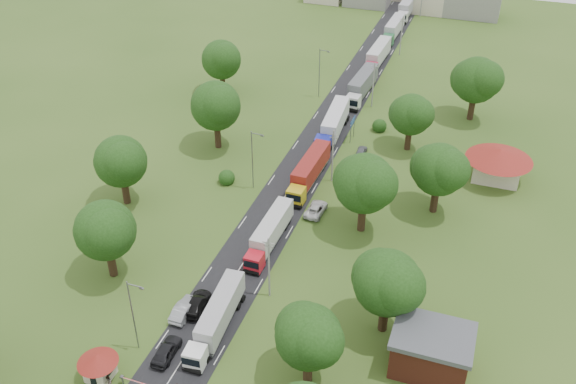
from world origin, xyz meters
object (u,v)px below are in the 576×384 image
at_px(guard_booth, 98,363).
at_px(truck_0, 217,317).
at_px(info_sign, 353,125).
at_px(car_lane_front, 166,351).
at_px(car_lane_mid, 184,309).

height_order(guard_booth, truck_0, truck_0).
relative_size(info_sign, truck_0, 0.30).
relative_size(info_sign, car_lane_front, 0.84).
height_order(guard_booth, info_sign, info_sign).
height_order(truck_0, car_lane_mid, truck_0).
bearing_deg(truck_0, car_lane_mid, 168.63).
bearing_deg(guard_booth, car_lane_mid, 70.03).
height_order(guard_booth, car_lane_front, guard_booth).
relative_size(guard_booth, car_lane_mid, 0.87).
bearing_deg(car_lane_front, car_lane_mid, -81.89).
distance_m(car_lane_front, car_lane_mid, 6.65).
height_order(guard_booth, car_lane_mid, guard_booth).
height_order(info_sign, car_lane_front, info_sign).
xyz_separation_m(info_sign, truck_0, (-3.35, -49.42, -1.00)).
xyz_separation_m(guard_booth, info_sign, (12.40, 60.00, 0.84)).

